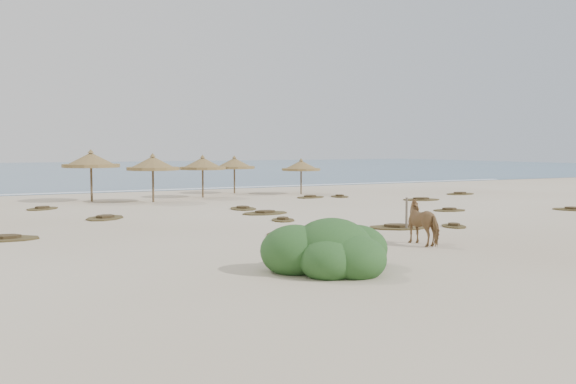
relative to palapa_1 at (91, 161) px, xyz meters
name	(u,v)px	position (x,y,z in m)	size (l,w,h in m)	color
ground	(347,228)	(6.70, -17.85, -2.46)	(160.00, 160.00, 0.00)	beige
ocean	(61,170)	(6.70, 57.15, -2.45)	(200.00, 100.00, 0.01)	#275476
foam_line	(161,190)	(6.70, 8.15, -2.45)	(70.00, 0.60, 0.01)	white
palapa_1	(91,161)	(0.00, 0.00, 0.00)	(3.50, 3.50, 3.17)	brown
palapa_2	(153,164)	(3.17, -2.17, -0.18)	(3.73, 3.73, 2.93)	brown
palapa_3	(203,164)	(7.03, -0.19, -0.28)	(3.43, 3.43, 2.80)	brown
palapa_4	(234,164)	(10.31, 2.25, -0.36)	(3.48, 3.48, 2.70)	brown
palapa_5	(301,166)	(14.20, -0.49, -0.50)	(3.18, 3.18, 2.52)	brown
horse	(425,222)	(6.56, -22.85, -1.71)	(0.81, 1.78, 1.50)	#996C45
fence_post_near	(407,214)	(8.42, -19.50, -1.81)	(0.10, 0.10, 1.29)	#63594A
bush	(331,251)	(1.32, -25.32, -1.92)	(3.65, 3.22, 1.63)	#336029
scrub_0	(6,238)	(-5.86, -14.98, -2.41)	(2.66, 2.08, 0.16)	#4E4322
scrub_1	(105,218)	(-1.31, -9.86, -2.41)	(2.61, 2.82, 0.16)	#4E4322
scrub_2	(283,220)	(5.55, -14.39, -2.41)	(1.52, 1.84, 0.16)	#4E4322
scrub_3	(265,213)	(6.13, -11.34, -2.41)	(2.52, 1.75, 0.16)	#4E4322
scrub_4	(449,210)	(15.17, -14.50, -2.41)	(1.95, 1.46, 0.16)	#4E4322
scrub_5	(421,199)	(18.28, -8.51, -2.41)	(2.68, 2.04, 0.16)	#4E4322
scrub_6	(42,208)	(-3.27, -3.78, -2.41)	(2.32, 2.33, 0.16)	#4E4322
scrub_7	(310,197)	(13.15, -3.64, -2.41)	(2.44, 1.95, 0.16)	#4E4322
scrub_9	(397,227)	(8.41, -18.92, -2.41)	(2.80, 2.40, 0.16)	#4E4322
scrub_10	(340,196)	(15.13, -4.06, -2.41)	(1.54, 1.96, 0.16)	#4E4322
scrub_11	(284,234)	(3.38, -18.64, -2.41)	(2.13, 2.36, 0.16)	#4E4322
scrub_12	(454,226)	(10.73, -19.69, -2.41)	(1.39, 1.67, 0.16)	#4E4322
scrub_13	(243,208)	(6.13, -8.68, -2.41)	(1.66, 2.25, 0.16)	#4E4322
scrub_14	(460,194)	(23.87, -5.93, -2.41)	(2.47, 1.77, 0.16)	#4E4322
scrub_15	(574,209)	(21.23, -17.22, -2.41)	(2.48, 2.58, 0.16)	#4E4322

